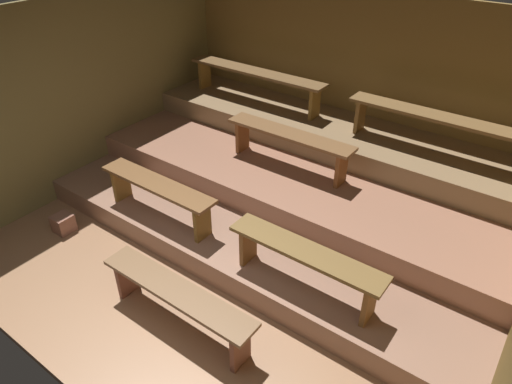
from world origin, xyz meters
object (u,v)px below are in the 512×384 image
(bench_lower_left, at_px, (158,190))
(bench_upper_left, at_px, (256,76))
(bench_middle_center, at_px, (289,140))
(bench_floor_center, at_px, (177,297))
(bench_lower_right, at_px, (305,259))
(bench_upper_right, at_px, (441,123))
(wooden_crate_floor, at_px, (63,223))

(bench_lower_left, height_order, bench_upper_left, bench_upper_left)
(bench_lower_left, bearing_deg, bench_middle_center, 60.73)
(bench_floor_center, distance_m, bench_lower_right, 1.25)
(bench_floor_center, relative_size, bench_upper_right, 0.76)
(bench_floor_center, relative_size, bench_middle_center, 1.00)
(bench_upper_left, relative_size, bench_upper_right, 1.00)
(bench_middle_center, height_order, wooden_crate_floor, bench_middle_center)
(bench_middle_center, xyz_separation_m, wooden_crate_floor, (-1.89, -2.15, -0.84))
(bench_upper_right, xyz_separation_m, wooden_crate_floor, (-3.41, -3.08, -1.14))
(bench_middle_center, height_order, bench_upper_right, bench_upper_right)
(bench_floor_center, distance_m, wooden_crate_floor, 2.23)
(bench_floor_center, height_order, wooden_crate_floor, bench_floor_center)
(bench_middle_center, bearing_deg, wooden_crate_floor, -131.37)
(wooden_crate_floor, bearing_deg, bench_upper_right, 42.04)
(bench_lower_left, height_order, bench_lower_right, same)
(bench_lower_left, bearing_deg, wooden_crate_floor, -147.91)
(bench_floor_center, xyz_separation_m, bench_middle_center, (-0.32, 2.37, 0.58))
(bench_upper_left, distance_m, wooden_crate_floor, 3.35)
(bench_floor_center, height_order, bench_middle_center, bench_middle_center)
(bench_upper_left, distance_m, bench_upper_right, 2.72)
(bench_floor_center, xyz_separation_m, bench_lower_right, (0.83, 0.89, 0.28))
(bench_floor_center, distance_m, bench_upper_left, 3.73)
(bench_middle_center, xyz_separation_m, bench_upper_right, (1.52, 0.93, 0.30))
(bench_lower_right, relative_size, wooden_crate_floor, 7.18)
(wooden_crate_floor, bearing_deg, bench_lower_right, 12.34)
(bench_lower_left, bearing_deg, bench_upper_left, 98.73)
(bench_middle_center, relative_size, bench_upper_right, 0.76)
(bench_lower_left, distance_m, bench_lower_right, 1.98)
(bench_lower_left, xyz_separation_m, bench_middle_center, (0.83, 1.48, 0.29))
(bench_lower_left, distance_m, bench_upper_right, 3.42)
(bench_lower_left, height_order, bench_upper_right, bench_upper_right)
(bench_middle_center, distance_m, bench_upper_left, 1.55)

